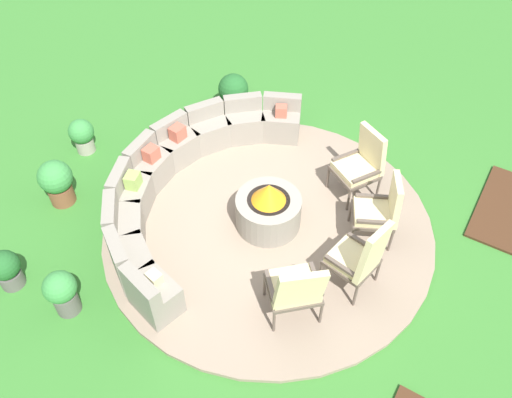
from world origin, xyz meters
name	(u,v)px	position (x,y,z in m)	size (l,w,h in m)	color
ground_plane	(268,226)	(0.00, 0.00, 0.00)	(24.00, 24.00, 0.00)	#387A2D
patio_circle	(268,224)	(0.00, 0.00, 0.03)	(4.65, 4.65, 0.06)	gray
fire_pit	(268,209)	(0.00, 0.00, 0.36)	(0.91, 0.91, 0.77)	gray
curved_stone_bench	(182,177)	(-0.12, 1.40, 0.36)	(4.28, 2.05, 0.72)	gray
lounge_chair_front_left	(296,288)	(-1.10, -1.00, 0.61)	(0.82, 0.84, 1.07)	brown
lounge_chair_front_right	(360,257)	(-0.33, -1.46, 0.64)	(0.65, 0.66, 1.18)	brown
lounge_chair_back_left	(381,209)	(0.57, -1.38, 0.61)	(0.71, 0.74, 1.06)	brown
lounge_chair_back_right	(361,163)	(1.26, -0.80, 0.62)	(0.78, 0.78, 1.09)	brown
potted_plant_0	(62,291)	(-2.45, 1.43, 0.38)	(0.40, 0.40, 0.68)	#605B56
potted_plant_1	(233,93)	(1.97, 1.85, 0.42)	(0.52, 0.52, 0.77)	brown
potted_plant_2	(82,135)	(-0.14, 3.38, 0.33)	(0.40, 0.40, 0.60)	#A89E8E
potted_plant_3	(6,268)	(-2.55, 2.33, 0.32)	(0.39, 0.39, 0.59)	#605B56
potted_plant_5	(57,181)	(-1.15, 2.86, 0.41)	(0.49, 0.49, 0.74)	brown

